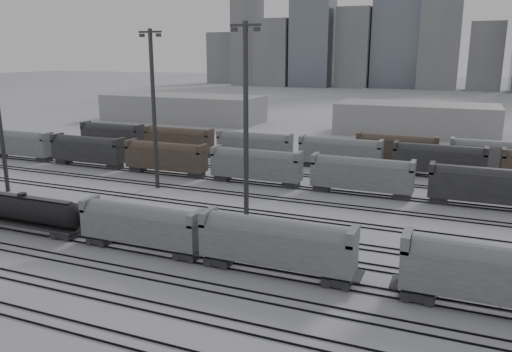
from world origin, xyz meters
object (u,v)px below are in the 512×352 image
at_px(tank_car_b, 24,210).
at_px(light_mast_c, 246,119).
at_px(hopper_car_c, 504,273).
at_px(hopper_car_b, 276,242).
at_px(hopper_car_a, 141,224).

height_order(tank_car_b, light_mast_c, light_mast_c).
bearing_deg(light_mast_c, hopper_car_c, -25.96).
relative_size(hopper_car_b, light_mast_c, 0.62).
relative_size(hopper_car_a, light_mast_c, 0.57).
bearing_deg(hopper_car_a, light_mast_c, 66.41).
xyz_separation_m(tank_car_b, hopper_car_c, (51.21, 0.00, 0.98)).
height_order(tank_car_b, hopper_car_b, hopper_car_b).
distance_m(hopper_car_c, light_mast_c, 33.08).
bearing_deg(hopper_car_b, light_mast_c, 123.41).
bearing_deg(tank_car_b, hopper_car_a, 0.00).
bearing_deg(hopper_car_c, tank_car_b, 180.00).
bearing_deg(light_mast_c, hopper_car_a, -113.59).
bearing_deg(hopper_car_b, tank_car_b, 180.00).
bearing_deg(hopper_car_a, hopper_car_b, 0.00).
bearing_deg(hopper_car_b, hopper_car_a, 180.00).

